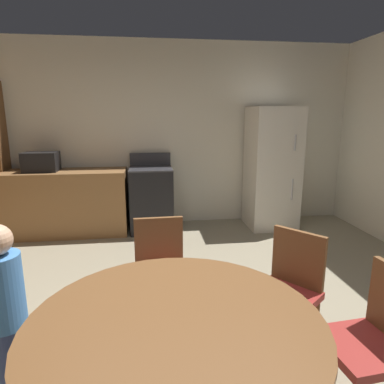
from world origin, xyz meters
TOP-DOWN VIEW (x-y plane):
  - ground_plane at (0.00, 0.00)m, footprint 14.00×14.00m
  - wall_back at (0.00, 3.03)m, footprint 5.92×0.12m
  - kitchen_counter at (-1.63, 2.63)m, footprint 2.07×0.60m
  - oven_range at (-0.24, 2.63)m, footprint 0.60×0.60m
  - refrigerator at (1.53, 2.58)m, footprint 0.68×0.68m
  - microwave at (-1.71, 2.63)m, footprint 0.44×0.32m
  - dining_table at (-0.18, -0.79)m, footprint 1.33×1.33m
  - chair_east at (0.89, -0.70)m, footprint 0.43×0.43m
  - chair_northeast at (0.66, -0.12)m, footprint 0.56×0.56m
  - chair_north at (-0.21, 0.28)m, footprint 0.41×0.41m
  - person_child at (-1.08, -0.33)m, footprint 0.30×0.30m

SIDE VIEW (x-z plane):
  - ground_plane at x=0.00m, z-range 0.00..0.00m
  - kitchen_counter at x=-1.63m, z-range 0.00..0.90m
  - oven_range at x=-0.24m, z-range -0.08..1.02m
  - chair_east at x=0.89m, z-range 0.07..0.94m
  - chair_northeast at x=0.66m, z-range 0.07..0.94m
  - chair_north at x=-0.21m, z-range 0.07..0.94m
  - person_child at x=-1.08m, z-range 0.03..1.12m
  - dining_table at x=-0.18m, z-range 0.23..0.99m
  - refrigerator at x=1.53m, z-range 0.00..1.76m
  - microwave at x=-1.71m, z-range 0.90..1.16m
  - wall_back at x=0.00m, z-range 0.00..2.70m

